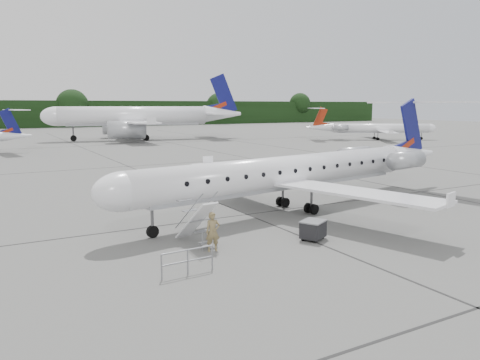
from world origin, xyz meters
TOP-DOWN VIEW (x-y plane):
  - ground at (0.00, 0.00)m, footprint 320.00×320.00m
  - treeline at (0.00, 130.00)m, footprint 260.00×4.00m
  - main_regional_jet at (-1.19, 2.59)m, footprint 30.15×23.82m
  - airstair at (-8.79, -0.94)m, footprint 1.24×2.58m
  - passenger at (-8.56, -2.31)m, footprint 0.74×0.56m
  - safety_railing at (-10.73, -4.54)m, footprint 2.20×0.21m
  - baggage_cart at (-3.44, -3.08)m, footprint 1.51×1.41m
  - bg_narrowbody at (8.52, 67.49)m, footprint 38.99×30.85m
  - bg_regional_right at (49.91, 44.68)m, footprint 28.81×26.18m

SIDE VIEW (x-z plane):
  - ground at x=0.00m, z-range 0.00..0.00m
  - safety_railing at x=-10.73m, z-range 0.00..1.00m
  - baggage_cart at x=-3.44m, z-range 0.00..1.03m
  - passenger at x=-8.56m, z-range 0.00..1.81m
  - airstair at x=-8.79m, z-range 0.00..2.20m
  - bg_regional_right at x=49.91m, z-range 0.00..6.18m
  - main_regional_jet at x=-1.19m, z-range 0.00..7.01m
  - treeline at x=0.00m, z-range 0.00..8.00m
  - bg_narrowbody at x=8.52m, z-range 0.00..12.68m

